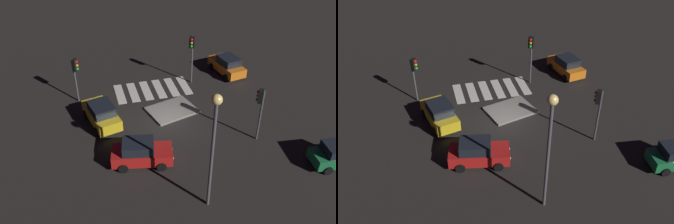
% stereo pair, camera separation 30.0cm
% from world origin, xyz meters
% --- Properties ---
extents(ground_plane, '(80.00, 80.00, 0.00)m').
position_xyz_m(ground_plane, '(0.00, 0.00, 0.00)').
color(ground_plane, black).
extents(traffic_island, '(4.21, 3.58, 0.18)m').
position_xyz_m(traffic_island, '(-0.72, -1.47, 0.09)').
color(traffic_island, gray).
rests_on(traffic_island, ground).
extents(car_orange, '(2.43, 4.21, 1.75)m').
position_xyz_m(car_orange, '(-7.39, -6.21, 0.86)').
color(car_orange, orange).
rests_on(car_orange, ground).
extents(car_red, '(4.18, 2.44, 1.73)m').
position_xyz_m(car_red, '(2.84, 3.83, 0.85)').
color(car_red, red).
rests_on(car_red, ground).
extents(car_yellow, '(2.67, 4.37, 1.79)m').
position_xyz_m(car_yellow, '(4.80, -1.25, 0.88)').
color(car_yellow, gold).
rests_on(car_yellow, ground).
extents(traffic_light_west, '(0.53, 0.54, 4.03)m').
position_xyz_m(traffic_light_west, '(-5.47, 3.45, 3.06)').
color(traffic_light_west, '#47474C').
rests_on(traffic_light_west, ground).
extents(traffic_light_east, '(0.53, 0.54, 3.84)m').
position_xyz_m(traffic_light_east, '(6.22, -4.84, 2.91)').
color(traffic_light_east, '#47474C').
rests_on(traffic_light_east, ground).
extents(traffic_light_south, '(0.54, 0.53, 4.43)m').
position_xyz_m(traffic_light_south, '(-3.57, -5.36, 3.35)').
color(traffic_light_south, '#47474C').
rests_on(traffic_light_south, ground).
extents(street_lamp, '(0.56, 0.56, 7.43)m').
position_xyz_m(street_lamp, '(-0.11, 8.28, 5.09)').
color(street_lamp, '#47474C').
rests_on(street_lamp, ground).
extents(crosswalk_near, '(6.45, 3.20, 0.02)m').
position_xyz_m(crosswalk_near, '(-0.00, -5.09, 0.01)').
color(crosswalk_near, silver).
rests_on(crosswalk_near, ground).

